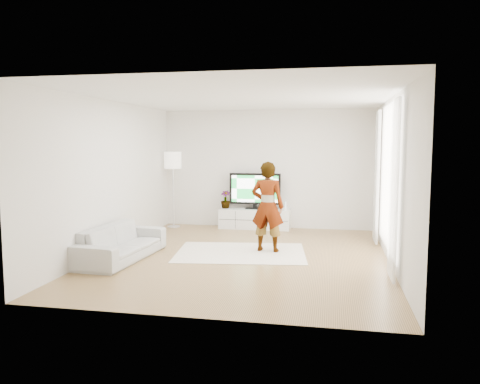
% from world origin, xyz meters
% --- Properties ---
extents(floor, '(6.00, 6.00, 0.00)m').
position_xyz_m(floor, '(0.00, 0.00, 0.00)').
color(floor, '#AC864D').
rests_on(floor, ground).
extents(ceiling, '(6.00, 6.00, 0.00)m').
position_xyz_m(ceiling, '(0.00, 0.00, 2.80)').
color(ceiling, white).
rests_on(ceiling, wall_back).
extents(wall_left, '(0.02, 6.00, 2.80)m').
position_xyz_m(wall_left, '(-2.50, 0.00, 1.40)').
color(wall_left, silver).
rests_on(wall_left, floor).
extents(wall_right, '(0.02, 6.00, 2.80)m').
position_xyz_m(wall_right, '(2.50, 0.00, 1.40)').
color(wall_right, silver).
rests_on(wall_right, floor).
extents(wall_back, '(5.00, 0.02, 2.80)m').
position_xyz_m(wall_back, '(0.00, 3.00, 1.40)').
color(wall_back, silver).
rests_on(wall_back, floor).
extents(wall_front, '(5.00, 0.02, 2.80)m').
position_xyz_m(wall_front, '(0.00, -3.00, 1.40)').
color(wall_front, silver).
rests_on(wall_front, floor).
extents(window, '(0.01, 2.60, 2.50)m').
position_xyz_m(window, '(2.48, 0.30, 1.45)').
color(window, white).
rests_on(window, wall_right).
extents(curtain_near, '(0.04, 0.70, 2.60)m').
position_xyz_m(curtain_near, '(2.40, -1.00, 1.35)').
color(curtain_near, white).
rests_on(curtain_near, floor).
extents(curtain_far, '(0.04, 0.70, 2.60)m').
position_xyz_m(curtain_far, '(2.40, 1.60, 1.35)').
color(curtain_far, white).
rests_on(curtain_far, floor).
extents(media_console, '(1.67, 0.47, 0.47)m').
position_xyz_m(media_console, '(-0.25, 2.76, 0.23)').
color(media_console, silver).
rests_on(media_console, floor).
extents(television, '(1.21, 0.24, 0.84)m').
position_xyz_m(television, '(-0.25, 2.79, 0.93)').
color(television, black).
rests_on(television, media_console).
extents(game_console, '(0.07, 0.16, 0.21)m').
position_xyz_m(game_console, '(0.48, 2.76, 0.57)').
color(game_console, white).
rests_on(game_console, media_console).
extents(potted_plant, '(0.25, 0.25, 0.42)m').
position_xyz_m(potted_plant, '(-0.96, 2.77, 0.68)').
color(potted_plant, '#3F7238').
rests_on(potted_plant, media_console).
extents(rug, '(2.54, 1.97, 0.01)m').
position_xyz_m(rug, '(-0.11, 0.27, 0.01)').
color(rug, '#F3E6CF').
rests_on(rug, floor).
extents(player, '(0.65, 0.46, 1.67)m').
position_xyz_m(player, '(0.36, 0.48, 0.85)').
color(player, '#334772').
rests_on(player, rug).
extents(sofa, '(0.92, 2.07, 0.59)m').
position_xyz_m(sofa, '(-2.06, -0.57, 0.30)').
color(sofa, '#ACACA7').
rests_on(sofa, floor).
extents(floor_lamp, '(0.40, 0.40, 1.81)m').
position_xyz_m(floor_lamp, '(-2.20, 2.57, 1.53)').
color(floor_lamp, silver).
rests_on(floor_lamp, floor).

